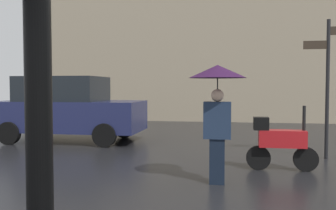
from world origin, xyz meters
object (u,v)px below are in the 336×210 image
(pedestrian_with_umbrella, at_px, (217,91))
(parked_scooter, at_px, (280,142))
(parked_car_left, at_px, (68,108))
(street_signpost, at_px, (328,75))

(pedestrian_with_umbrella, distance_m, parked_scooter, 1.90)
(pedestrian_with_umbrella, relative_size, parked_car_left, 0.46)
(pedestrian_with_umbrella, xyz_separation_m, parked_scooter, (1.13, 1.19, -0.97))
(pedestrian_with_umbrella, distance_m, street_signpost, 3.50)
(parked_car_left, bearing_deg, street_signpost, 171.20)
(pedestrian_with_umbrella, xyz_separation_m, street_signpost, (2.31, 2.62, 0.33))
(parked_scooter, height_order, parked_car_left, parked_car_left)
(parked_car_left, height_order, street_signpost, street_signpost)
(parked_car_left, distance_m, street_signpost, 7.05)
(parked_car_left, bearing_deg, parked_scooter, 156.18)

